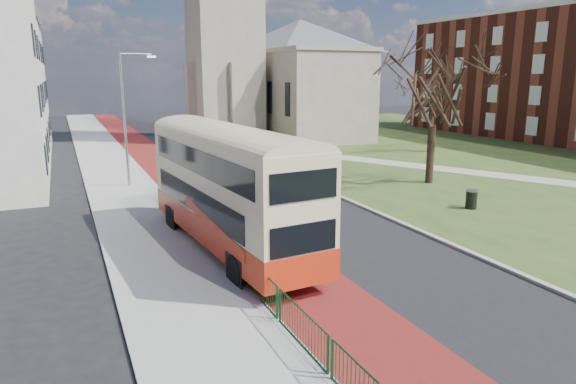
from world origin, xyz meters
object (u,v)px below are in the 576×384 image
winter_tree_near (435,78)px  streetlamp (127,113)px  bus (229,183)px  winter_tree_far (433,89)px  litter_bin (471,199)px

winter_tree_near → streetlamp: bearing=160.0°
streetlamp → bus: size_ratio=0.69×
winter_tree_far → litter_bin: 20.98m
streetlamp → winter_tree_near: winter_tree_near is taller
bus → litter_bin: size_ratio=11.81×
bus → winter_tree_near: 17.57m
streetlamp → winter_tree_near: (17.66, -6.42, 2.05)m
streetlamp → winter_tree_far: 26.93m
winter_tree_far → bus: bearing=-143.6°
streetlamp → winter_tree_far: streetlamp is taller
bus → winter_tree_near: bearing=19.4°
litter_bin → winter_tree_near: bearing=70.0°
winter_tree_far → litter_bin: bearing=-123.1°
streetlamp → litter_bin: 20.30m
streetlamp → bus: bearing=-81.3°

